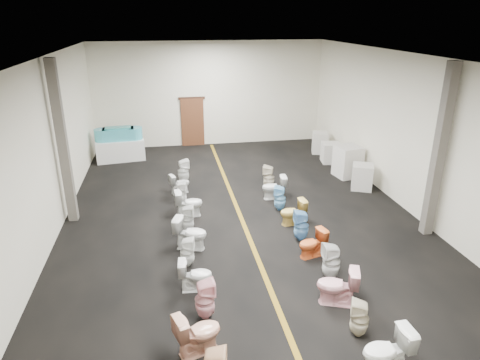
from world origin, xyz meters
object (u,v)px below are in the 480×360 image
at_px(toilet_left_11, 183,171).
at_px(toilet_right_5, 312,244).
at_px(toilet_left_2, 198,333).
at_px(toilet_right_4, 331,262).
at_px(bathtub, 119,134).
at_px(toilet_right_9, 274,187).
at_px(toilet_left_10, 180,183).
at_px(toilet_left_7, 187,219).
at_px(toilet_right_8, 280,198).
at_px(appliance_crate_d, 320,143).
at_px(toilet_right_10, 269,177).
at_px(toilet_left_3, 205,300).
at_px(toilet_right_2, 360,318).
at_px(toilet_left_5, 187,252).
at_px(toilet_right_7, 293,212).
at_px(appliance_crate_b, 348,161).
at_px(toilet_right_6, 301,226).
at_px(display_table, 120,150).
at_px(toilet_left_8, 189,203).
at_px(appliance_crate_c, 331,153).
at_px(toilet_left_6, 190,233).
at_px(toilet_left_9, 181,193).
at_px(appliance_crate_a, 362,177).
at_px(toilet_left_4, 195,275).
at_px(toilet_right_3, 337,286).
at_px(toilet_right_1, 387,352).

height_order(toilet_left_11, toilet_right_5, toilet_left_11).
height_order(toilet_left_2, toilet_right_4, toilet_right_4).
relative_size(bathtub, toilet_right_9, 2.41).
height_order(toilet_left_10, toilet_left_11, toilet_left_11).
distance_m(toilet_left_2, toilet_left_7, 4.50).
relative_size(toilet_right_4, toilet_right_8, 1.11).
xyz_separation_m(appliance_crate_d, toilet_right_10, (-3.09, -3.56, -0.04)).
xyz_separation_m(toilet_left_3, toilet_right_2, (2.70, -0.97, -0.05)).
bearing_deg(toilet_left_5, bathtub, 24.65).
bearing_deg(toilet_right_7, bathtub, -148.08).
bearing_deg(appliance_crate_b, toilet_right_6, -125.95).
height_order(display_table, toilet_left_2, display_table).
bearing_deg(toilet_left_10, toilet_left_3, 163.42).
bearing_deg(toilet_left_8, appliance_crate_d, -52.86).
bearing_deg(toilet_left_10, appliance_crate_c, -88.96).
height_order(display_table, toilet_left_6, display_table).
height_order(toilet_left_9, toilet_right_6, toilet_right_6).
height_order(toilet_left_3, toilet_left_7, toilet_left_3).
height_order(appliance_crate_d, toilet_right_2, appliance_crate_d).
bearing_deg(appliance_crate_c, appliance_crate_b, -90.00).
distance_m(toilet_left_8, toilet_left_11, 2.74).
height_order(appliance_crate_d, toilet_right_7, appliance_crate_d).
bearing_deg(appliance_crate_a, toilet_left_4, -141.54).
bearing_deg(bathtub, toilet_right_2, -69.50).
relative_size(appliance_crate_b, toilet_right_3, 1.36).
bearing_deg(toilet_left_9, toilet_left_3, -168.84).
bearing_deg(toilet_left_7, appliance_crate_b, -51.59).
xyz_separation_m(bathtub, toilet_left_5, (2.18, -8.40, -0.71)).
xyz_separation_m(toilet_left_5, toilet_left_10, (0.02, 4.47, -0.03)).
distance_m(toilet_left_7, toilet_left_8, 0.98).
bearing_deg(appliance_crate_a, toilet_left_5, -148.20).
relative_size(toilet_left_2, toilet_left_10, 1.24).
distance_m(toilet_right_5, toilet_right_8, 2.71).
distance_m(display_table, toilet_left_11, 3.82).
bearing_deg(toilet_right_9, toilet_right_3, 4.12).
bearing_deg(toilet_left_9, toilet_right_5, -131.83).
bearing_deg(display_table, appliance_crate_c, -12.35).
xyz_separation_m(toilet_left_5, toilet_right_4, (3.09, -1.08, 0.07)).
height_order(appliance_crate_a, toilet_left_3, appliance_crate_a).
height_order(display_table, toilet_left_10, display_table).
bearing_deg(toilet_right_7, toilet_left_5, -67.37).
xyz_separation_m(display_table, toilet_left_4, (2.29, -9.38, -0.06)).
xyz_separation_m(toilet_left_3, toilet_left_8, (-0.01, 4.58, -0.01)).
bearing_deg(display_table, toilet_left_8, -67.44).
height_order(toilet_right_5, toilet_right_8, toilet_right_8).
height_order(toilet_right_1, toilet_right_10, toilet_right_1).
distance_m(toilet_right_6, toilet_right_7, 0.92).
distance_m(toilet_left_6, toilet_left_9, 2.74).
distance_m(toilet_left_2, toilet_left_8, 5.47).
bearing_deg(appliance_crate_c, toilet_left_2, -122.83).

